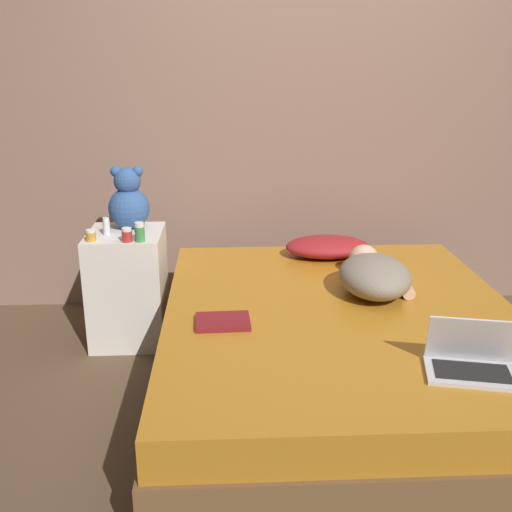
{
  "coord_description": "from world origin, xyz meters",
  "views": [
    {
      "loc": [
        -0.52,
        -2.52,
        1.56
      ],
      "look_at": [
        -0.38,
        0.25,
        0.65
      ],
      "focal_mm": 42.0,
      "sensor_mm": 36.0,
      "label": 1
    }
  ],
  "objects_px": {
    "bottle_clear": "(106,226)",
    "bottle_amber": "(91,236)",
    "teddy_bear": "(129,202)",
    "laptop": "(472,360)",
    "person_lying": "(374,274)",
    "bottle_red": "(127,235)",
    "pillow": "(327,247)",
    "bottle_green": "(140,232)",
    "book": "(223,322)"
  },
  "relations": [
    {
      "from": "bottle_green",
      "to": "bottle_clear",
      "type": "bearing_deg",
      "value": 144.3
    },
    {
      "from": "book",
      "to": "pillow",
      "type": "bearing_deg",
      "value": 56.4
    },
    {
      "from": "person_lying",
      "to": "bottle_green",
      "type": "relative_size",
      "value": 5.89
    },
    {
      "from": "person_lying",
      "to": "bottle_amber",
      "type": "bearing_deg",
      "value": 169.12
    },
    {
      "from": "laptop",
      "to": "bottle_green",
      "type": "distance_m",
      "value": 1.77
    },
    {
      "from": "laptop",
      "to": "bottle_green",
      "type": "relative_size",
      "value": 3.46
    },
    {
      "from": "pillow",
      "to": "bottle_clear",
      "type": "height_order",
      "value": "bottle_clear"
    },
    {
      "from": "pillow",
      "to": "bottle_green",
      "type": "relative_size",
      "value": 4.64
    },
    {
      "from": "bottle_clear",
      "to": "bottle_green",
      "type": "distance_m",
      "value": 0.25
    },
    {
      "from": "person_lying",
      "to": "laptop",
      "type": "bearing_deg",
      "value": -75.51
    },
    {
      "from": "person_lying",
      "to": "laptop",
      "type": "height_order",
      "value": "laptop"
    },
    {
      "from": "bottle_green",
      "to": "book",
      "type": "height_order",
      "value": "bottle_green"
    },
    {
      "from": "person_lying",
      "to": "bottle_green",
      "type": "height_order",
      "value": "bottle_green"
    },
    {
      "from": "laptop",
      "to": "bottle_green",
      "type": "bearing_deg",
      "value": 152.68
    },
    {
      "from": "bottle_red",
      "to": "bottle_amber",
      "type": "bearing_deg",
      "value": 173.9
    },
    {
      "from": "person_lying",
      "to": "bottle_amber",
      "type": "relative_size",
      "value": 9.91
    },
    {
      "from": "laptop",
      "to": "bottle_green",
      "type": "xyz_separation_m",
      "value": [
        -1.34,
        1.14,
        0.18
      ]
    },
    {
      "from": "bottle_amber",
      "to": "bottle_red",
      "type": "distance_m",
      "value": 0.19
    },
    {
      "from": "person_lying",
      "to": "bottle_clear",
      "type": "relative_size",
      "value": 6.49
    },
    {
      "from": "pillow",
      "to": "book",
      "type": "xyz_separation_m",
      "value": [
        -0.6,
        -0.91,
        -0.05
      ]
    },
    {
      "from": "bottle_green",
      "to": "bottle_amber",
      "type": "height_order",
      "value": "bottle_green"
    },
    {
      "from": "teddy_bear",
      "to": "bottle_amber",
      "type": "height_order",
      "value": "teddy_bear"
    },
    {
      "from": "person_lying",
      "to": "book",
      "type": "relative_size",
      "value": 2.56
    },
    {
      "from": "person_lying",
      "to": "bottle_red",
      "type": "relative_size",
      "value": 8.23
    },
    {
      "from": "laptop",
      "to": "bottle_amber",
      "type": "distance_m",
      "value": 1.99
    },
    {
      "from": "laptop",
      "to": "teddy_bear",
      "type": "distance_m",
      "value": 2.03
    },
    {
      "from": "bottle_clear",
      "to": "book",
      "type": "xyz_separation_m",
      "value": [
        0.63,
        -0.81,
        -0.21
      ]
    },
    {
      "from": "teddy_bear",
      "to": "book",
      "type": "relative_size",
      "value": 1.48
    },
    {
      "from": "laptop",
      "to": "bottle_amber",
      "type": "height_order",
      "value": "bottle_amber"
    },
    {
      "from": "pillow",
      "to": "bottle_green",
      "type": "height_order",
      "value": "bottle_green"
    },
    {
      "from": "bottle_clear",
      "to": "bottle_amber",
      "type": "distance_m",
      "value": 0.14
    },
    {
      "from": "teddy_bear",
      "to": "bottle_amber",
      "type": "xyz_separation_m",
      "value": [
        -0.17,
        -0.25,
        -0.12
      ]
    },
    {
      "from": "pillow",
      "to": "bottle_amber",
      "type": "height_order",
      "value": "bottle_amber"
    },
    {
      "from": "bottle_amber",
      "to": "bottle_green",
      "type": "bearing_deg",
      "value": -5.27
    },
    {
      "from": "bottle_green",
      "to": "bottle_red",
      "type": "relative_size",
      "value": 1.4
    },
    {
      "from": "person_lying",
      "to": "bottle_red",
      "type": "xyz_separation_m",
      "value": [
        -1.24,
        0.33,
        0.12
      ]
    },
    {
      "from": "bottle_amber",
      "to": "book",
      "type": "height_order",
      "value": "bottle_amber"
    },
    {
      "from": "teddy_bear",
      "to": "bottle_red",
      "type": "height_order",
      "value": "teddy_bear"
    },
    {
      "from": "pillow",
      "to": "bottle_amber",
      "type": "bearing_deg",
      "value": -170.6
    },
    {
      "from": "person_lying",
      "to": "bottle_amber",
      "type": "distance_m",
      "value": 1.48
    },
    {
      "from": "bottle_amber",
      "to": "book",
      "type": "bearing_deg",
      "value": -45.05
    },
    {
      "from": "bottle_amber",
      "to": "bottle_clear",
      "type": "bearing_deg",
      "value": 63.05
    },
    {
      "from": "pillow",
      "to": "bottle_clear",
      "type": "relative_size",
      "value": 5.11
    },
    {
      "from": "bottle_red",
      "to": "book",
      "type": "distance_m",
      "value": 0.86
    },
    {
      "from": "bottle_green",
      "to": "bottle_amber",
      "type": "distance_m",
      "value": 0.26
    },
    {
      "from": "teddy_bear",
      "to": "book",
      "type": "xyz_separation_m",
      "value": [
        0.53,
        -0.95,
        -0.32
      ]
    },
    {
      "from": "book",
      "to": "bottle_amber",
      "type": "bearing_deg",
      "value": 134.95
    },
    {
      "from": "person_lying",
      "to": "bottle_green",
      "type": "xyz_separation_m",
      "value": [
        -1.17,
        0.32,
        0.14
      ]
    },
    {
      "from": "teddy_bear",
      "to": "book",
      "type": "distance_m",
      "value": 1.13
    },
    {
      "from": "bottle_amber",
      "to": "teddy_bear",
      "type": "bearing_deg",
      "value": 55.91
    }
  ]
}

